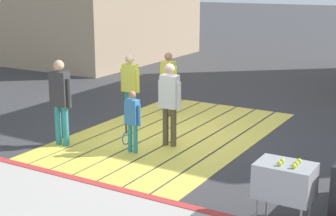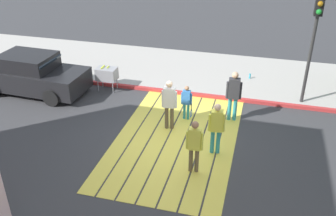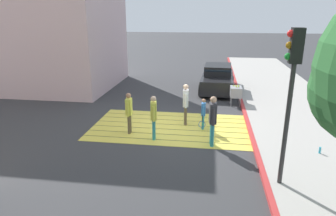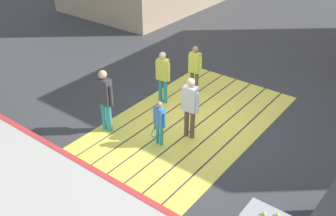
{
  "view_description": "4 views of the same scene",
  "coord_description": "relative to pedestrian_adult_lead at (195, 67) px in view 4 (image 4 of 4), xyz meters",
  "views": [
    {
      "loc": [
        -9.44,
        -5.57,
        3.44
      ],
      "look_at": [
        -0.65,
        -0.36,
        0.83
      ],
      "focal_mm": 54.45,
      "sensor_mm": 36.0,
      "label": 1
    },
    {
      "loc": [
        9.94,
        2.4,
        6.69
      ],
      "look_at": [
        -0.2,
        -0.31,
        1.01
      ],
      "focal_mm": 40.17,
      "sensor_mm": 36.0,
      "label": 2
    },
    {
      "loc": [
        -1.62,
        11.71,
        4.6
      ],
      "look_at": [
        0.11,
        -0.22,
        0.76
      ],
      "focal_mm": 32.46,
      "sensor_mm": 36.0,
      "label": 3
    },
    {
      "loc": [
        -7.78,
        -5.16,
        6.07
      ],
      "look_at": [
        -0.73,
        0.25,
        0.72
      ],
      "focal_mm": 41.34,
      "sensor_mm": 36.0,
      "label": 4
    }
  ],
  "objects": [
    {
      "name": "crosswalk_stripes",
      "position": [
        -1.47,
        -0.88,
        -0.95
      ],
      "size": [
        6.4,
        3.8,
        0.01
      ],
      "color": "#EAD64C",
      "rests_on": "ground"
    },
    {
      "name": "curb_painted",
      "position": [
        -4.72,
        -0.88,
        -0.89
      ],
      "size": [
        0.16,
        40.0,
        0.13
      ],
      "primitive_type": "cube",
      "color": "#BC3333",
      "rests_on": "ground"
    },
    {
      "name": "pedestrian_adult_side",
      "position": [
        -2.09,
        -1.26,
        0.07
      ],
      "size": [
        0.25,
        0.51,
        1.76
      ],
      "color": "brown",
      "rests_on": "ground"
    },
    {
      "name": "ground_plane",
      "position": [
        -1.47,
        -0.88,
        -0.95
      ],
      "size": [
        120.0,
        120.0,
        0.0
      ],
      "primitive_type": "plane",
      "color": "#38383A"
    },
    {
      "name": "pedestrian_adult_trailing",
      "position": [
        -1.06,
        0.44,
        0.03
      ],
      "size": [
        0.27,
        0.49,
        1.68
      ],
      "color": "teal",
      "rests_on": "ground"
    },
    {
      "name": "pedestrian_child_with_racket",
      "position": [
        -2.84,
        -0.84,
        -0.23
      ],
      "size": [
        0.28,
        0.39,
        1.29
      ],
      "color": "teal",
      "rests_on": "ground"
    },
    {
      "name": "pedestrian_teen_behind",
      "position": [
        -3.21,
        0.71,
        0.11
      ],
      "size": [
        0.27,
        0.53,
        1.83
      ],
      "color": "teal",
      "rests_on": "ground"
    },
    {
      "name": "pedestrian_adult_lead",
      "position": [
        0.0,
        0.0,
        0.0
      ],
      "size": [
        0.23,
        0.48,
        1.64
      ],
      "color": "brown",
      "rests_on": "ground"
    }
  ]
}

